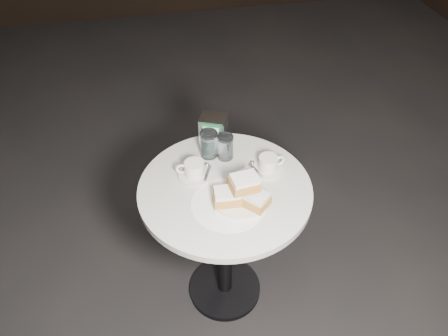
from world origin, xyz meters
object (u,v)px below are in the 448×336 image
beignet_plate (242,193)px  water_glass_right (225,147)px  coffee_cup_right (268,165)px  cafe_table (225,220)px  coffee_cup_left (194,170)px  napkin_dispenser (213,130)px  water_glass_left (209,144)px

beignet_plate → water_glass_right: beignet_plate is taller
coffee_cup_right → water_glass_right: bearing=137.4°
cafe_table → coffee_cup_left: bearing=140.8°
cafe_table → beignet_plate: bearing=-63.2°
water_glass_right → napkin_dispenser: 0.12m
cafe_table → coffee_cup_right: size_ratio=5.05×
cafe_table → water_glass_left: (-0.03, 0.21, 0.26)m
cafe_table → water_glass_right: bearing=77.8°
cafe_table → napkin_dispenser: (0.01, 0.30, 0.26)m
water_glass_left → napkin_dispenser: size_ratio=0.87×
water_glass_left → cafe_table: bearing=-82.7°
cafe_table → napkin_dispenser: napkin_dispenser is taller
cafe_table → coffee_cup_left: 0.27m
water_glass_right → coffee_cup_left: bearing=-148.7°
water_glass_right → coffee_cup_right: bearing=-37.1°
beignet_plate → coffee_cup_right: (0.15, 0.15, -0.02)m
coffee_cup_right → napkin_dispenser: size_ratio=1.07×
coffee_cup_left → cafe_table: bearing=-30.2°
water_glass_left → napkin_dispenser: 0.10m
cafe_table → beignet_plate: (0.05, -0.09, 0.25)m
beignet_plate → coffee_cup_left: 0.24m
cafe_table → coffee_cup_right: 0.31m
cafe_table → napkin_dispenser: bearing=88.2°
cafe_table → coffee_cup_right: bearing=17.7°
coffee_cup_left → water_glass_left: bearing=63.7°
water_glass_left → water_glass_right: bearing=-22.6°
water_glass_left → napkin_dispenser: (0.04, 0.09, 0.01)m
coffee_cup_left → coffee_cup_right: 0.31m
beignet_plate → napkin_dispenser: (-0.04, 0.39, 0.02)m
water_glass_right → water_glass_left: bearing=157.4°
water_glass_right → beignet_plate: bearing=-88.5°
coffee_cup_left → water_glass_left: 0.15m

